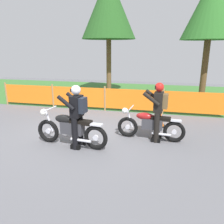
{
  "coord_description": "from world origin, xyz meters",
  "views": [
    {
      "loc": [
        2.41,
        -6.05,
        2.58
      ],
      "look_at": [
        1.07,
        -0.33,
        0.9
      ],
      "focal_mm": 35.64,
      "sensor_mm": 36.0,
      "label": 1
    }
  ],
  "objects_px": {
    "rider_lead": "(77,113)",
    "rider_trailing": "(158,109)",
    "motorcycle_trailing": "(150,125)",
    "motorcycle_lead": "(70,129)",
    "traffic_cone": "(160,119)"
  },
  "relations": [
    {
      "from": "traffic_cone",
      "to": "rider_trailing",
      "type": "bearing_deg",
      "value": -92.91
    },
    {
      "from": "motorcycle_lead",
      "to": "rider_lead",
      "type": "distance_m",
      "value": 0.52
    },
    {
      "from": "motorcycle_trailing",
      "to": "rider_lead",
      "type": "height_order",
      "value": "rider_lead"
    },
    {
      "from": "rider_lead",
      "to": "rider_trailing",
      "type": "xyz_separation_m",
      "value": [
        2.06,
        0.95,
        0.0
      ]
    },
    {
      "from": "motorcycle_lead",
      "to": "rider_trailing",
      "type": "bearing_deg",
      "value": -151.53
    },
    {
      "from": "rider_trailing",
      "to": "traffic_cone",
      "type": "bearing_deg",
      "value": -88.66
    },
    {
      "from": "motorcycle_trailing",
      "to": "rider_trailing",
      "type": "xyz_separation_m",
      "value": [
        0.21,
        -0.01,
        0.5
      ]
    },
    {
      "from": "rider_lead",
      "to": "traffic_cone",
      "type": "distance_m",
      "value": 3.12
    },
    {
      "from": "motorcycle_lead",
      "to": "rider_lead",
      "type": "height_order",
      "value": "rider_lead"
    },
    {
      "from": "rider_trailing",
      "to": "motorcycle_lead",
      "type": "bearing_deg",
      "value": 26.38
    },
    {
      "from": "motorcycle_lead",
      "to": "rider_trailing",
      "type": "height_order",
      "value": "rider_trailing"
    },
    {
      "from": "rider_lead",
      "to": "rider_trailing",
      "type": "distance_m",
      "value": 2.27
    },
    {
      "from": "motorcycle_lead",
      "to": "traffic_cone",
      "type": "relative_size",
      "value": 4.02
    },
    {
      "from": "motorcycle_lead",
      "to": "motorcycle_trailing",
      "type": "height_order",
      "value": "motorcycle_lead"
    },
    {
      "from": "rider_trailing",
      "to": "motorcycle_trailing",
      "type": "bearing_deg",
      "value": 0.51
    }
  ]
}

